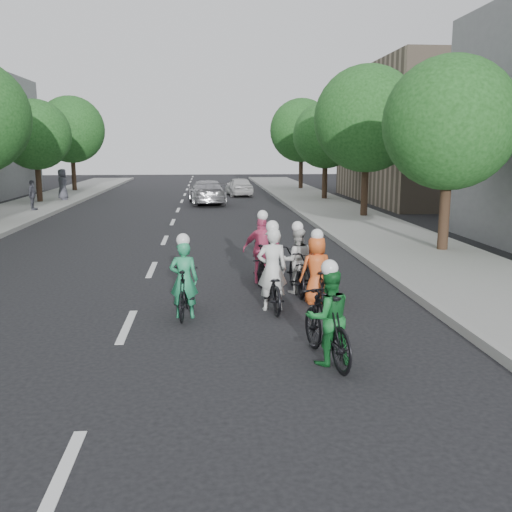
{
  "coord_description": "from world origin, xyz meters",
  "views": [
    {
      "loc": [
        1.51,
        -10.29,
        3.27
      ],
      "look_at": [
        2.54,
        1.52,
        1.0
      ],
      "focal_mm": 40.0,
      "sensor_mm": 36.0,
      "label": 1
    }
  ],
  "objects": [
    {
      "name": "cyclist_3",
      "position": [
        2.84,
        3.27,
        0.66
      ],
      "size": [
        1.02,
        1.71,
        1.79
      ],
      "rotation": [
        0.0,
        0.0,
        2.94
      ],
      "color": "black",
      "rests_on": "ground"
    },
    {
      "name": "spectator_1",
      "position": [
        -7.21,
        19.23,
        0.9
      ],
      "size": [
        0.37,
        0.89,
        1.51
      ],
      "primitive_type": "imported",
      "rotation": [
        0.0,
        0.0,
        1.58
      ],
      "color": "#4B4C57",
      "rests_on": "sidewalk_left"
    },
    {
      "name": "tree_l_4",
      "position": [
        -8.2,
        24.0,
        3.96
      ],
      "size": [
        4.0,
        4.0,
        5.97
      ],
      "color": "black",
      "rests_on": "ground"
    },
    {
      "name": "cyclist_2",
      "position": [
        3.8,
        1.37,
        0.57
      ],
      "size": [
        1.02,
        1.99,
        1.6
      ],
      "rotation": [
        0.0,
        0.0,
        3.34
      ],
      "color": "black",
      "rests_on": "ground"
    },
    {
      "name": "tree_r_1",
      "position": [
        8.8,
        15.6,
        4.52
      ],
      "size": [
        4.8,
        4.8,
        6.93
      ],
      "color": "black",
      "rests_on": "ground"
    },
    {
      "name": "tree_r_3",
      "position": [
        8.8,
        33.6,
        4.52
      ],
      "size": [
        4.8,
        4.8,
        6.93
      ],
      "color": "black",
      "rests_on": "ground"
    },
    {
      "name": "cyclist_5",
      "position": [
        3.32,
        -2.05,
        0.63
      ],
      "size": [
        0.85,
        1.93,
        1.63
      ],
      "rotation": [
        0.0,
        0.0,
        3.32
      ],
      "color": "black",
      "rests_on": "ground"
    },
    {
      "name": "tree_l_5",
      "position": [
        -8.2,
        33.0,
        4.52
      ],
      "size": [
        4.8,
        4.8,
        6.93
      ],
      "color": "black",
      "rests_on": "ground"
    },
    {
      "name": "follow_car_lead",
      "position": [
        1.53,
        23.09,
        0.7
      ],
      "size": [
        2.33,
        4.95,
        1.4
      ],
      "primitive_type": "imported",
      "rotation": [
        0.0,
        0.0,
        3.22
      ],
      "color": "#A4A3A8",
      "rests_on": "ground"
    },
    {
      "name": "tree_r_0",
      "position": [
        8.8,
        6.6,
        3.96
      ],
      "size": [
        4.0,
        4.0,
        5.97
      ],
      "color": "black",
      "rests_on": "ground"
    },
    {
      "name": "sidewalk_right",
      "position": [
        8.0,
        10.0,
        0.07
      ],
      "size": [
        4.0,
        80.0,
        0.15
      ],
      "primitive_type": "cube",
      "color": "gray",
      "rests_on": "ground"
    },
    {
      "name": "follow_car_trail",
      "position": [
        3.73,
        28.6,
        0.64
      ],
      "size": [
        1.93,
        3.91,
        1.28
      ],
      "primitive_type": "imported",
      "rotation": [
        0.0,
        0.0,
        3.25
      ],
      "color": "silver",
      "rests_on": "ground"
    },
    {
      "name": "cyclist_1",
      "position": [
        1.05,
        0.56,
        0.58
      ],
      "size": [
        0.57,
        1.65,
        1.66
      ],
      "rotation": [
        0.0,
        0.0,
        3.07
      ],
      "color": "black",
      "rests_on": "ground"
    },
    {
      "name": "bldg_se",
      "position": [
        16.0,
        24.0,
        4.0
      ],
      "size": [
        10.0,
        14.0,
        8.0
      ],
      "primitive_type": "cube",
      "color": "gray",
      "rests_on": "ground"
    },
    {
      "name": "cyclist_4",
      "position": [
        3.53,
        2.27,
        0.59
      ],
      "size": [
        0.73,
        1.87,
        1.65
      ],
      "rotation": [
        0.0,
        0.0,
        3.15
      ],
      "color": "black",
      "rests_on": "ground"
    },
    {
      "name": "tree_r_2",
      "position": [
        8.8,
        24.6,
        3.96
      ],
      "size": [
        4.0,
        4.0,
        5.97
      ],
      "color": "black",
      "rests_on": "ground"
    },
    {
      "name": "ground",
      "position": [
        0.0,
        0.0,
        0.0
      ],
      "size": [
        120.0,
        120.0,
        0.0
      ],
      "primitive_type": "plane",
      "color": "black",
      "rests_on": "ground"
    },
    {
      "name": "spectator_2",
      "position": [
        -7.1,
        24.99,
        1.07
      ],
      "size": [
        0.82,
        1.03,
        1.85
      ],
      "primitive_type": "imported",
      "rotation": [
        0.0,
        0.0,
        1.87
      ],
      "color": "#494955",
      "rests_on": "sidewalk_left"
    },
    {
      "name": "curb_right",
      "position": [
        6.05,
        10.0,
        0.09
      ],
      "size": [
        0.18,
        80.0,
        0.18
      ],
      "primitive_type": "cube",
      "color": "#999993",
      "rests_on": "ground"
    },
    {
      "name": "cyclist_0",
      "position": [
        2.81,
        0.95,
        0.59
      ],
      "size": [
        0.73,
        1.82,
        1.84
      ],
      "rotation": [
        0.0,
        0.0,
        3.2
      ],
      "color": "black",
      "rests_on": "ground"
    }
  ]
}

